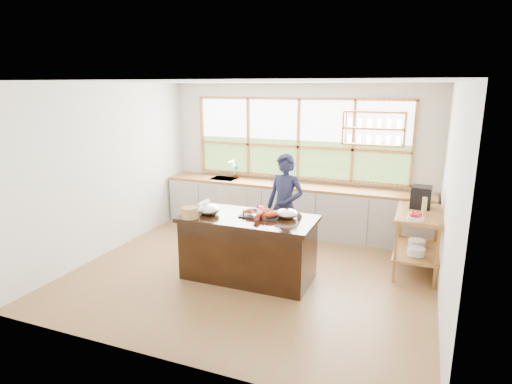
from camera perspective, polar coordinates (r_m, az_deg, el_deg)
The scene contains 18 objects.
ground_plane at distance 6.37m, azimuth -0.32°, elevation -10.57°, with size 5.00×5.00×0.00m, color brown.
room_shell at distance 6.33m, azimuth 1.60°, elevation 5.83°, with size 5.02×4.52×2.71m.
back_counter at distance 7.95m, azimuth 4.78°, elevation -2.10°, with size 4.90×0.63×0.90m.
right_shelf_unit at distance 6.59m, azimuth 20.77°, elevation -5.03°, with size 0.62×1.10×0.90m.
island at distance 6.03m, azimuth -1.04°, elevation -7.38°, with size 1.85×0.90×0.90m.
cook at distance 6.61m, azimuth 3.88°, elevation -2.01°, with size 0.61×0.40×1.67m, color #191D37.
potted_plant at distance 8.25m, azimuth -2.67°, elevation 2.68°, with size 0.14×0.09×0.27m, color slate.
cutting_board at distance 7.85m, azimuth 4.31°, elevation 1.14°, with size 0.40×0.30×0.01m, color #5BBC4A.
espresso_machine at distance 6.73m, azimuth 21.16°, elevation -0.63°, with size 0.28×0.30×0.32m, color black.
wine_bottle at distance 6.32m, azimuth 21.52°, elevation -1.85°, with size 0.07×0.07×0.27m, color #9BA656.
fruit_bowl at distance 6.12m, azimuth 20.49°, elevation -3.09°, with size 0.22×0.22×0.11m.
slate_board at distance 5.94m, azimuth 0.73°, elevation -3.06°, with size 0.55×0.40×0.02m, color black.
lobster_pile at distance 5.89m, azimuth 0.83°, elevation -2.71°, with size 0.52×0.48×0.08m.
mixing_bowl_left at distance 6.02m, azimuth -6.31°, elevation -2.35°, with size 0.31×0.31×0.15m, color silver.
mixing_bowl_right at distance 5.83m, azimuth 4.15°, elevation -2.89°, with size 0.29×0.29×0.14m, color silver.
wine_glass at distance 5.51m, azimuth -0.20°, elevation -2.77°, with size 0.08×0.08×0.22m.
wicker_basket at distance 5.88m, azimuth -8.81°, elevation -2.74°, with size 0.23×0.23×0.15m, color #B57950.
parchment_roll at distance 6.41m, azimuth -7.11°, elevation -1.59°, with size 0.08×0.08×0.30m, color silver.
Camera 1 is at (2.16, -5.38, 2.65)m, focal length 30.00 mm.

